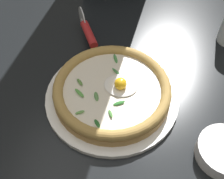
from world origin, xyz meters
TOP-DOWN VIEW (x-y plane):
  - ground_plane at (0.00, 0.00)m, footprint 2.40×2.40m
  - pizza_plate at (-0.03, -0.02)m, footprint 0.32×0.32m
  - pizza at (-0.03, -0.02)m, footprint 0.27×0.27m
  - side_bowl at (0.22, -0.12)m, footprint 0.11×0.11m
  - pizza_cutter at (-0.14, 0.17)m, footprint 0.09×0.14m

SIDE VIEW (x-z plane):
  - ground_plane at x=0.00m, z-range -0.03..0.00m
  - pizza_plate at x=-0.03m, z-range 0.00..0.01m
  - side_bowl at x=0.22m, z-range 0.00..0.03m
  - pizza at x=-0.03m, z-range 0.00..0.06m
  - pizza_cutter at x=-0.14m, z-range 0.00..0.07m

